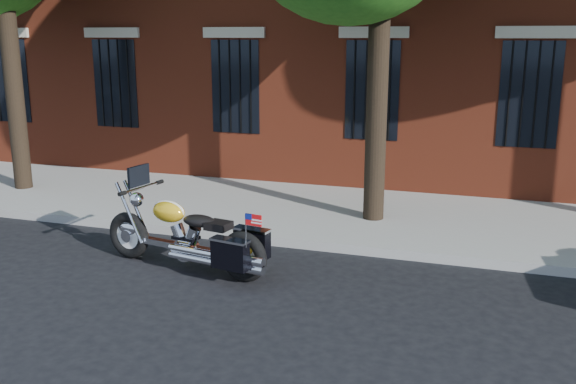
% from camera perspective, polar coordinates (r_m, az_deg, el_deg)
% --- Properties ---
extents(ground, '(120.00, 120.00, 0.00)m').
position_cam_1_polar(ground, '(8.94, 0.81, -7.89)').
color(ground, black).
rests_on(ground, ground).
extents(curb, '(40.00, 0.16, 0.15)m').
position_cam_1_polar(curb, '(10.16, 3.15, -4.75)').
color(curb, gray).
rests_on(curb, ground).
extents(sidewalk, '(40.00, 3.60, 0.15)m').
position_cam_1_polar(sidewalk, '(11.91, 5.52, -1.99)').
color(sidewalk, gray).
rests_on(sidewalk, ground).
extents(motorcycle, '(2.80, 1.13, 1.45)m').
position_cam_1_polar(motorcycle, '(9.22, -8.62, -4.11)').
color(motorcycle, black).
rests_on(motorcycle, ground).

